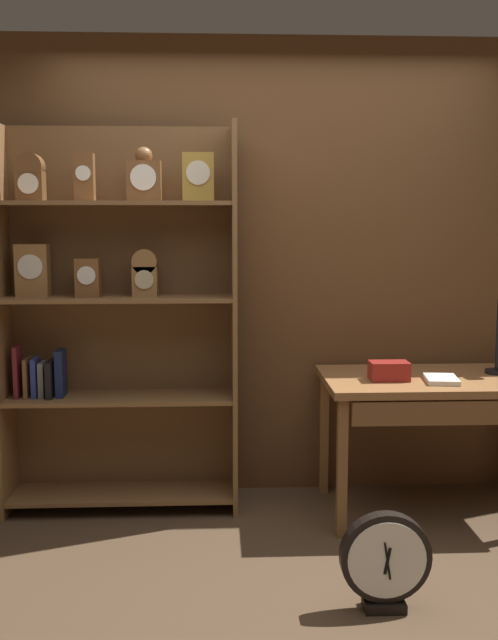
{
  "coord_description": "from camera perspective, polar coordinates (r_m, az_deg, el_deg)",
  "views": [
    {
      "loc": [
        -0.34,
        -2.82,
        1.57
      ],
      "look_at": [
        -0.19,
        0.57,
        1.12
      ],
      "focal_mm": 40.88,
      "sensor_mm": 36.0,
      "label": 1
    }
  ],
  "objects": [
    {
      "name": "bookshelf",
      "position": [
        4.0,
        -10.52,
        0.66
      ],
      "size": [
        1.26,
        0.35,
        2.09
      ],
      "color": "brown",
      "rests_on": "ground"
    },
    {
      "name": "workbench",
      "position": [
        4.03,
        14.29,
        -5.62
      ],
      "size": [
        1.18,
        0.71,
        0.75
      ],
      "color": "brown",
      "rests_on": "ground"
    },
    {
      "name": "open_repair_manual",
      "position": [
        3.91,
        14.83,
        -4.52
      ],
      "size": [
        0.19,
        0.24,
        0.02
      ],
      "primitive_type": "cube",
      "rotation": [
        0.0,
        0.0,
        -0.14
      ],
      "color": "silver",
      "rests_on": "workbench"
    },
    {
      "name": "ground_plane",
      "position": [
        3.24,
        4.09,
        -21.36
      ],
      "size": [
        10.0,
        10.0,
        0.0
      ],
      "primitive_type": "plane",
      "color": "#4C3826"
    },
    {
      "name": "back_wood_panel",
      "position": [
        4.21,
        2.08,
        3.94
      ],
      "size": [
        4.8,
        0.05,
        2.6
      ],
      "primitive_type": "cube",
      "color": "brown",
      "rests_on": "ground"
    },
    {
      "name": "round_clock_large",
      "position": [
        3.15,
        10.62,
        -18.03
      ],
      "size": [
        0.37,
        0.11,
        0.41
      ],
      "color": "black",
      "rests_on": "ground"
    },
    {
      "name": "toolbox_small",
      "position": [
        3.88,
        10.91,
        -3.94
      ],
      "size": [
        0.2,
        0.13,
        0.1
      ],
      "primitive_type": "cube",
      "color": "maroon",
      "rests_on": "workbench"
    }
  ]
}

